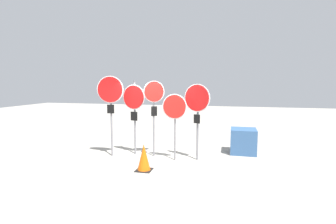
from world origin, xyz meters
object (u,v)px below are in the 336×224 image
(stop_sign_2, at_px, (154,100))
(stop_sign_3, at_px, (175,110))
(stop_sign_1, at_px, (134,103))
(traffic_cone_0, at_px, (144,157))
(stop_sign_4, at_px, (197,105))
(storage_crate, at_px, (243,141))
(stop_sign_0, at_px, (110,96))

(stop_sign_2, height_order, stop_sign_3, stop_sign_2)
(stop_sign_1, distance_m, traffic_cone_0, 2.29)
(stop_sign_1, height_order, traffic_cone_0, stop_sign_1)
(stop_sign_4, relative_size, storage_crate, 2.75)
(stop_sign_0, height_order, stop_sign_3, stop_sign_0)
(stop_sign_0, distance_m, stop_sign_4, 2.90)
(storage_crate, bearing_deg, traffic_cone_0, -137.62)
(stop_sign_1, relative_size, stop_sign_2, 1.00)
(stop_sign_0, xyz_separation_m, stop_sign_4, (2.88, 0.22, -0.24))
(stop_sign_4, bearing_deg, stop_sign_2, -163.21)
(stop_sign_4, bearing_deg, traffic_cone_0, -114.99)
(stop_sign_1, distance_m, stop_sign_4, 2.22)
(stop_sign_2, height_order, stop_sign_4, stop_sign_2)
(stop_sign_0, relative_size, storage_crate, 3.03)
(stop_sign_0, bearing_deg, traffic_cone_0, -43.14)
(stop_sign_3, xyz_separation_m, traffic_cone_0, (-0.65, -1.15, -1.25))
(stop_sign_2, relative_size, stop_sign_4, 1.04)
(stop_sign_3, relative_size, stop_sign_4, 0.87)
(stop_sign_2, bearing_deg, stop_sign_0, 157.93)
(storage_crate, bearing_deg, stop_sign_2, -158.56)
(stop_sign_1, relative_size, storage_crate, 2.86)
(stop_sign_1, bearing_deg, stop_sign_3, -4.50)
(stop_sign_0, xyz_separation_m, storage_crate, (4.38, 1.45, -1.60))
(stop_sign_2, bearing_deg, storage_crate, -12.04)
(stop_sign_2, xyz_separation_m, traffic_cone_0, (0.12, -1.43, -1.54))
(stop_sign_0, relative_size, stop_sign_2, 1.06)
(stop_sign_3, distance_m, storage_crate, 2.88)
(stop_sign_2, distance_m, storage_crate, 3.50)
(stop_sign_1, xyz_separation_m, stop_sign_4, (2.21, -0.20, -0.00))
(stop_sign_2, bearing_deg, stop_sign_4, -36.02)
(stop_sign_4, height_order, traffic_cone_0, stop_sign_4)
(traffic_cone_0, bearing_deg, stop_sign_4, 45.68)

